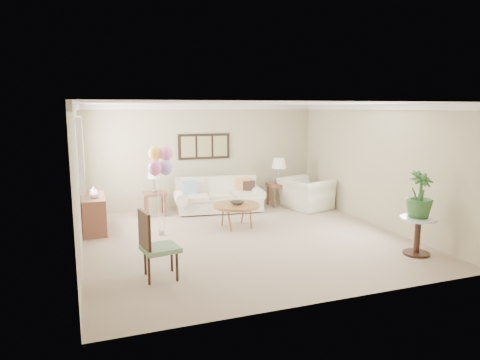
% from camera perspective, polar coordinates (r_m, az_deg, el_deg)
% --- Properties ---
extents(ground_plane, '(6.00, 6.00, 0.00)m').
position_cam_1_polar(ground_plane, '(8.47, 0.65, -7.71)').
color(ground_plane, tan).
extents(room_shell, '(6.04, 6.04, 2.60)m').
position_cam_1_polar(room_shell, '(8.19, -0.28, 3.34)').
color(room_shell, '#BFB387').
rests_on(room_shell, ground).
extents(wall_art_triptych, '(1.35, 0.06, 0.65)m').
position_cam_1_polar(wall_art_triptych, '(10.96, -4.79, 4.48)').
color(wall_art_triptych, black).
rests_on(wall_art_triptych, ground).
extents(sofa, '(2.34, 1.08, 0.83)m').
position_cam_1_polar(sofa, '(10.56, -2.80, -2.41)').
color(sofa, white).
rests_on(sofa, ground).
extents(end_table_left, '(0.52, 0.47, 0.56)m').
position_cam_1_polar(end_table_left, '(10.28, -11.31, -2.08)').
color(end_table_left, brown).
rests_on(end_table_left, ground).
extents(end_table_right, '(0.54, 0.49, 0.59)m').
position_cam_1_polar(end_table_right, '(11.14, 5.18, -0.91)').
color(end_table_right, brown).
rests_on(end_table_right, ground).
extents(lamp_left, '(0.32, 0.32, 0.56)m').
position_cam_1_polar(lamp_left, '(10.19, -11.40, 0.76)').
color(lamp_left, gray).
rests_on(lamp_left, end_table_left).
extents(lamp_right, '(0.37, 0.37, 0.66)m').
position_cam_1_polar(lamp_right, '(11.05, 5.22, 2.14)').
color(lamp_right, gray).
rests_on(lamp_right, end_table_right).
extents(coffee_table, '(0.99, 0.99, 0.50)m').
position_cam_1_polar(coffee_table, '(9.07, -0.47, -3.51)').
color(coffee_table, olive).
rests_on(coffee_table, ground).
extents(decor_bowl, '(0.36, 0.36, 0.07)m').
position_cam_1_polar(decor_bowl, '(9.04, -0.40, -3.06)').
color(decor_bowl, '#2E2720').
rests_on(decor_bowl, coffee_table).
extents(armchair, '(1.26, 1.37, 0.76)m').
position_cam_1_polar(armchair, '(10.93, 8.69, -1.80)').
color(armchair, white).
rests_on(armchair, ground).
extents(side_table, '(0.61, 0.61, 0.66)m').
position_cam_1_polar(side_table, '(8.01, 22.64, -5.76)').
color(side_table, silver).
rests_on(side_table, ground).
extents(potted_plant, '(0.49, 0.49, 0.80)m').
position_cam_1_polar(potted_plant, '(7.89, 22.83, -1.80)').
color(potted_plant, '#2A552E').
rests_on(potted_plant, side_table).
extents(accent_chair, '(0.59, 0.59, 1.04)m').
position_cam_1_polar(accent_chair, '(6.50, -11.27, -8.33)').
color(accent_chair, gray).
rests_on(accent_chair, ground).
extents(credenza, '(0.46, 1.20, 0.74)m').
position_cam_1_polar(credenza, '(9.33, -18.89, -4.26)').
color(credenza, brown).
rests_on(credenza, ground).
extents(vase_white, '(0.24, 0.24, 0.20)m').
position_cam_1_polar(vase_white, '(9.00, -18.89, -1.70)').
color(vase_white, silver).
rests_on(vase_white, credenza).
extents(vase_sage, '(0.20, 0.20, 0.17)m').
position_cam_1_polar(vase_sage, '(9.40, -18.94, -1.32)').
color(vase_sage, beige).
rests_on(vase_sage, credenza).
extents(balloon_cluster, '(0.52, 0.49, 1.79)m').
position_cam_1_polar(balloon_cluster, '(8.53, -10.57, 2.49)').
color(balloon_cluster, gray).
rests_on(balloon_cluster, ground).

